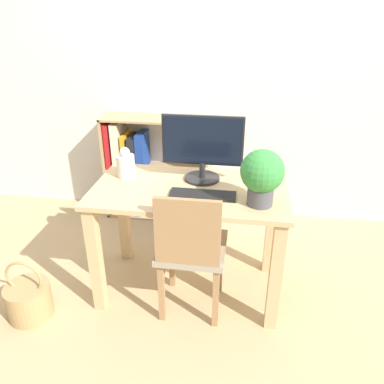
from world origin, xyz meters
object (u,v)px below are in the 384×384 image
(keyboard, at_px, (203,195))
(chair, at_px, (191,248))
(monitor, at_px, (203,145))
(vase, at_px, (126,164))
(potted_plant, at_px, (262,175))
(bookshelf, at_px, (140,172))
(basket, at_px, (29,299))

(keyboard, xyz_separation_m, chair, (-0.05, -0.13, -0.29))
(monitor, xyz_separation_m, keyboard, (0.03, -0.24, -0.22))
(monitor, distance_m, vase, 0.51)
(vase, relative_size, potted_plant, 0.62)
(keyboard, xyz_separation_m, bookshelf, (-0.69, 1.07, -0.35))
(monitor, bearing_deg, basket, -151.22)
(basket, bearing_deg, chair, 10.66)
(vase, bearing_deg, bookshelf, 101.43)
(keyboard, bearing_deg, monitor, 97.87)
(keyboard, height_order, basket, keyboard)
(chair, bearing_deg, keyboard, 76.56)
(keyboard, height_order, chair, chair)
(monitor, relative_size, chair, 0.58)
(monitor, distance_m, potted_plant, 0.46)
(monitor, relative_size, basket, 1.25)
(basket, bearing_deg, keyboard, 16.81)
(vase, relative_size, bookshelf, 0.21)
(chair, relative_size, bookshelf, 0.93)
(keyboard, relative_size, potted_plant, 1.21)
(keyboard, bearing_deg, vase, 158.09)
(vase, bearing_deg, basket, -134.39)
(monitor, height_order, bookshelf, monitor)
(keyboard, height_order, bookshelf, bookshelf)
(potted_plant, relative_size, basket, 0.79)
(bookshelf, bearing_deg, monitor, -51.37)
(chair, bearing_deg, bookshelf, 126.51)
(vase, distance_m, bookshelf, 0.97)
(monitor, distance_m, bookshelf, 1.21)
(keyboard, distance_m, vase, 0.57)
(vase, xyz_separation_m, chair, (0.47, -0.34, -0.36))
(keyboard, distance_m, potted_plant, 0.37)
(potted_plant, bearing_deg, bookshelf, 132.32)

